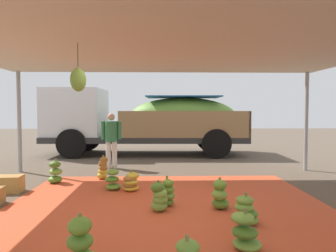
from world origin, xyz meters
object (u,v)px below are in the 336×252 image
Objects in this scene: banana_bunch_4 at (246,211)px; banana_bunch_2 at (220,196)px; banana_bunch_1 at (55,173)px; banana_bunch_5 at (113,180)px; banana_bunch_12 at (103,168)px; crate_0 at (9,184)px; banana_bunch_0 at (81,244)px; banana_bunch_6 at (245,233)px; banana_bunch_7 at (168,193)px; banana_bunch_8 at (131,182)px; cargo_truck_main at (143,120)px; worker_0 at (111,136)px; banana_bunch_11 at (159,198)px.

banana_bunch_2 is at bearing 109.86° from banana_bunch_4.
banana_bunch_5 is at bearing -25.10° from banana_bunch_1.
crate_0 is (-1.65, -1.11, -0.09)m from banana_bunch_12.
banana_bunch_6 is at bearing 11.82° from banana_bunch_0.
banana_bunch_7 is (1.09, -1.11, 0.02)m from banana_bunch_5.
banana_bunch_6 reaches higher than crate_0.
cargo_truck_main is (-0.04, 5.34, 1.10)m from banana_bunch_8.
banana_bunch_4 is at bearing -49.30° from banana_bunch_12.
banana_bunch_8 is at bearing -72.97° from worker_0.
banana_bunch_11 is at bearing -55.51° from banana_bunch_5.
banana_bunch_1 is 1.05× the size of crate_0.
cargo_truck_main reaches higher than banana_bunch_7.
banana_bunch_11 reaches higher than banana_bunch_5.
banana_bunch_8 is 0.86× the size of crate_0.
cargo_truck_main reaches higher than banana_bunch_6.
banana_bunch_1 is 0.34× the size of worker_0.
banana_bunch_6 is at bearing -45.80° from banana_bunch_1.
banana_bunch_1 is at bearing -118.89° from worker_0.
cargo_truck_main reaches higher than banana_bunch_12.
crate_0 is at bearing 163.20° from banana_bunch_2.
banana_bunch_2 is 0.71m from banana_bunch_4.
banana_bunch_1 is 3.02m from banana_bunch_7.
banana_bunch_6 is (1.78, 0.37, -0.05)m from banana_bunch_0.
banana_bunch_1 reaches higher than banana_bunch_11.
banana_bunch_6 is 0.95× the size of banana_bunch_11.
banana_bunch_4 is at bearing -25.39° from banana_bunch_11.
banana_bunch_0 reaches higher than crate_0.
banana_bunch_2 reaches higher than banana_bunch_6.
banana_bunch_12 is 0.36× the size of worker_0.
worker_0 reaches higher than crate_0.
banana_bunch_12 is at bearing 33.96° from crate_0.
worker_0 reaches higher than banana_bunch_6.
crate_0 is (-3.96, 2.66, -0.04)m from banana_bunch_6.
banana_bunch_1 is 1.11× the size of banana_bunch_5.
banana_bunch_0 is at bearing -84.37° from worker_0.
banana_bunch_5 is at bearing 2.76° from crate_0.
banana_bunch_1 is 2.12m from worker_0.
banana_bunch_5 is 1.08m from banana_bunch_12.
banana_bunch_0 reaches higher than banana_bunch_8.
banana_bunch_6 is 0.93× the size of banana_bunch_7.
banana_bunch_4 is 2.92m from banana_bunch_5.
worker_0 is 3.07m from crate_0.
banana_bunch_8 is 0.28× the size of worker_0.
banana_bunch_1 is 1.91m from banana_bunch_8.
cargo_truck_main reaches higher than banana_bunch_0.
banana_bunch_2 is 0.34× the size of worker_0.
cargo_truck_main reaches higher than banana_bunch_11.
banana_bunch_0 is 1.92m from banana_bunch_11.
banana_bunch_5 is (-2.17, 1.96, 0.01)m from banana_bunch_4.
banana_bunch_2 is at bearing 45.84° from banana_bunch_0.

